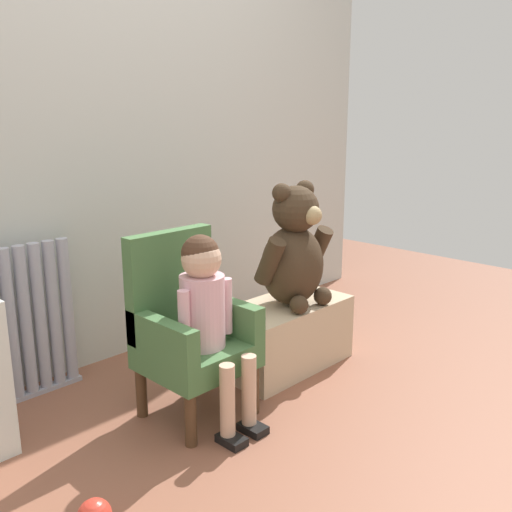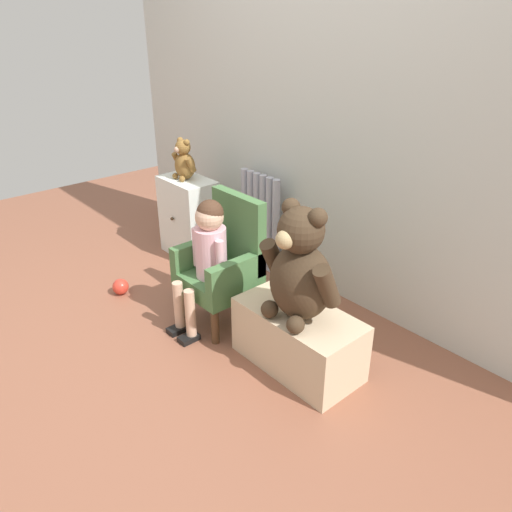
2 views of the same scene
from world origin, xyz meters
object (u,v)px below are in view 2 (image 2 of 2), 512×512
Objects in this scene: child_armchair at (224,263)px; large_teddy_bear at (300,270)px; low_bench at (298,339)px; radiator at (260,222)px; small_dresser at (189,217)px; toy_ball at (121,287)px; child_figure at (207,247)px; small_teddy_bear at (184,161)px.

large_teddy_bear reaches higher than child_armchair.
radiator is at bearing 148.28° from low_bench.
large_teddy_bear reaches higher than small_dresser.
toy_ball is at bearing -74.35° from small_dresser.
large_teddy_bear is at bearing 14.15° from toy_ball.
small_dresser is at bearing 152.25° from child_figure.
small_dresser is 0.89× the size of low_bench.
large_teddy_bear is (0.02, -0.03, 0.40)m from low_bench.
radiator is 1.16× the size of small_dresser.
large_teddy_bear is (0.60, -0.03, 0.21)m from child_armchair.
child_armchair is (0.36, -0.58, 0.03)m from radiator.
small_dresser is 0.88m from child_armchair.
small_teddy_bear is (-1.43, 0.34, 0.13)m from large_teddy_bear.
small_teddy_bear reaches higher than radiator.
small_teddy_bear is 2.77× the size of toy_ball.
child_armchair is 0.98× the size of child_figure.
radiator is 0.53m from small_dresser.
large_teddy_bear is (0.60, 0.08, 0.08)m from child_figure.
large_teddy_bear is 1.37m from toy_ball.
radiator reaches higher than low_bench.
small_dresser reaches higher than low_bench.
small_dresser is 1.00× the size of large_teddy_bear.
child_armchair reaches higher than small_dresser.
low_bench is 6.36× the size of toy_ball.
low_bench is (1.40, -0.32, -0.13)m from small_dresser.
large_teddy_bear reaches higher than radiator.
toy_ball is at bearing -106.79° from radiator.
radiator is at bearing 121.68° from child_armchair.
child_figure is 0.95m from small_teddy_bear.
small_dresser is 0.72m from toy_ball.
large_teddy_bear is at bearing -54.26° from low_bench.
large_teddy_bear reaches higher than low_bench.
small_teddy_bear is (-0.83, 0.43, 0.21)m from child_figure.
radiator is 1.16× the size of large_teddy_bear.
child_armchair is 0.63m from large_teddy_bear.
toy_ball is at bearing -165.85° from large_teddy_bear.
child_armchair is 0.78m from toy_ball.
radiator is at bearing 73.21° from toy_ball.
child_figure is 0.67m from low_bench.
radiator is at bearing 29.49° from small_dresser.
child_armchair reaches higher than toy_ball.
low_bench is 1.13× the size of large_teddy_bear.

